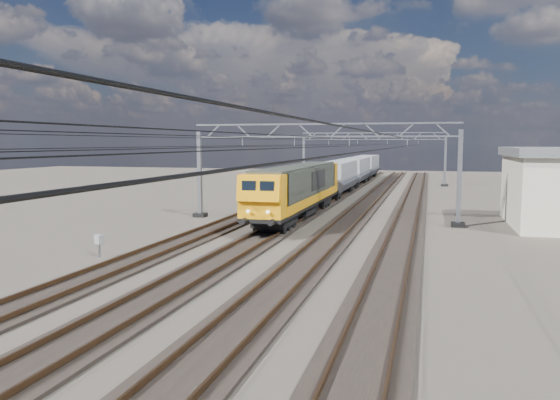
% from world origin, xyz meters
% --- Properties ---
extents(ground, '(160.00, 160.00, 0.00)m').
position_xyz_m(ground, '(0.00, 0.00, 0.00)').
color(ground, '#29241F').
rests_on(ground, ground).
extents(track_outer_west, '(2.60, 140.00, 0.30)m').
position_xyz_m(track_outer_west, '(-6.00, 0.00, 0.07)').
color(track_outer_west, black).
rests_on(track_outer_west, ground).
extents(track_loco, '(2.60, 140.00, 0.30)m').
position_xyz_m(track_loco, '(-2.00, 0.00, 0.07)').
color(track_loco, black).
rests_on(track_loco, ground).
extents(track_inner_east, '(2.60, 140.00, 0.30)m').
position_xyz_m(track_inner_east, '(2.00, 0.00, 0.07)').
color(track_inner_east, black).
rests_on(track_inner_east, ground).
extents(track_outer_east, '(2.60, 140.00, 0.30)m').
position_xyz_m(track_outer_east, '(6.00, 0.00, 0.07)').
color(track_outer_east, black).
rests_on(track_outer_east, ground).
extents(catenary_gantry_mid, '(19.90, 0.90, 7.11)m').
position_xyz_m(catenary_gantry_mid, '(0.00, 4.00, 3.91)').
color(catenary_gantry_mid, gray).
rests_on(catenary_gantry_mid, ground).
extents(catenary_gantry_far, '(19.90, 0.90, 7.11)m').
position_xyz_m(catenary_gantry_far, '(0.00, 40.00, 3.91)').
color(catenary_gantry_far, gray).
rests_on(catenary_gantry_far, ground).
extents(overhead_wires, '(12.03, 140.00, 0.53)m').
position_xyz_m(overhead_wires, '(0.00, 8.00, 5.75)').
color(overhead_wires, black).
rests_on(overhead_wires, ground).
extents(locomotive, '(2.76, 21.10, 3.62)m').
position_xyz_m(locomotive, '(-2.00, 5.34, 2.33)').
color(locomotive, black).
rests_on(locomotive, ground).
extents(hopper_wagon_lead, '(3.38, 13.00, 3.25)m').
position_xyz_m(hopper_wagon_lead, '(-2.00, 23.03, 2.23)').
color(hopper_wagon_lead, black).
rests_on(hopper_wagon_lead, ground).
extents(hopper_wagon_mid, '(3.38, 13.00, 3.25)m').
position_xyz_m(hopper_wagon_mid, '(-2.00, 37.23, 2.23)').
color(hopper_wagon_mid, black).
rests_on(hopper_wagon_mid, ground).
extents(hopper_wagon_third, '(3.38, 13.00, 3.25)m').
position_xyz_m(hopper_wagon_third, '(-2.00, 51.43, 2.23)').
color(hopper_wagon_third, black).
rests_on(hopper_wagon_third, ground).
extents(trackside_cabinet, '(0.46, 0.40, 1.15)m').
position_xyz_m(trackside_cabinet, '(-8.32, -11.20, 0.87)').
color(trackside_cabinet, gray).
rests_on(trackside_cabinet, ground).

